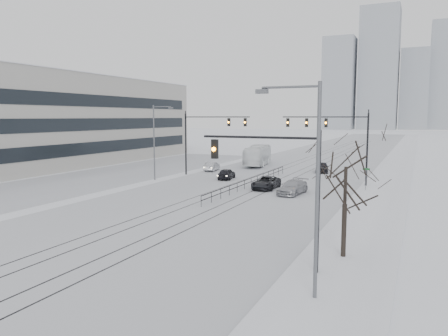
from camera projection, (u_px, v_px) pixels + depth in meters
ground at (28, 278)px, 20.68m from camera, size 500.00×500.00×0.00m
road at (313, 161)px, 75.03m from camera, size 22.00×260.00×0.02m
sidewalk_east at (397, 164)px, 69.52m from camera, size 5.00×260.00×0.16m
curb at (381, 164)px, 70.52m from camera, size 0.10×260.00×0.12m
parking_strip at (129, 172)px, 60.53m from camera, size 14.00×60.00×0.03m
tram_rails at (278, 175)px, 56.91m from camera, size 5.30×180.00×0.01m
office_building at (32, 120)px, 67.03m from camera, size 20.20×62.20×14.11m
skyline at (402, 79)px, 262.92m from camera, size 96.00×48.00×72.00m
traffic_mast_near at (285, 180)px, 21.19m from camera, size 6.10×0.37×7.00m
traffic_mast_ne at (336, 134)px, 48.39m from camera, size 9.60×0.37×8.00m
traffic_mast_nw at (206, 133)px, 56.11m from camera, size 9.10×0.37×8.00m
street_light_east at (310, 176)px, 17.62m from camera, size 2.73×0.25×9.00m
street_light_west at (156, 137)px, 52.22m from camera, size 2.73×0.25×9.00m
bare_tree at (346, 176)px, 22.93m from camera, size 4.40×4.40×6.10m
median_fence at (251, 182)px, 47.79m from camera, size 0.06×24.00×1.00m
street_sign at (366, 176)px, 44.67m from camera, size 0.70×0.06×2.40m
sedan_sb_inner at (227, 174)px, 53.45m from camera, size 2.19×4.12×1.33m
sedan_sb_outer at (212, 166)px, 61.62m from camera, size 1.96×4.04×1.28m
sedan_nb_front at (266, 183)px, 46.22m from camera, size 2.31×4.81×1.32m
sedan_nb_right at (293, 187)px, 43.05m from camera, size 2.41×4.91×1.37m
sedan_nb_far at (322, 167)px, 60.05m from camera, size 2.38×4.38×1.41m
box_truck at (258, 156)px, 68.45m from camera, size 4.53×11.44×3.11m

